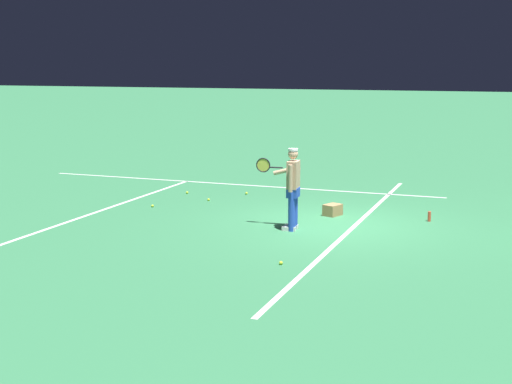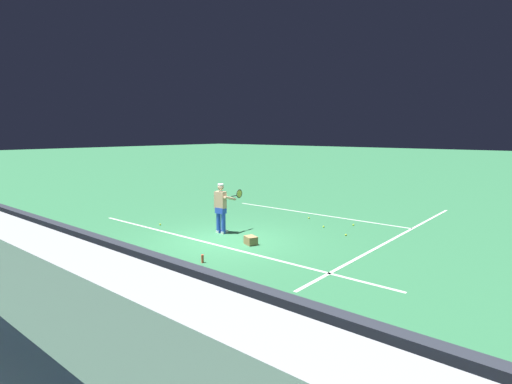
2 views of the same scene
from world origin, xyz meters
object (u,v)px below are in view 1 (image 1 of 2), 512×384
tennis_player (292,188)px  tennis_ball_far_right (153,206)px  tennis_ball_far_left (187,193)px  water_bottle (429,216)px  ball_box_cardboard (333,210)px  tennis_ball_midcourt (246,193)px  tennis_ball_toward_net (209,200)px  tennis_ball_on_baseline (281,263)px

tennis_player → tennis_ball_far_right: 4.13m
tennis_ball_far_left → water_bottle: water_bottle is taller
tennis_ball_far_left → water_bottle: (-1.16, -6.51, 0.08)m
ball_box_cardboard → tennis_ball_midcourt: 3.35m
ball_box_cardboard → water_bottle: bearing=-86.0°
tennis_ball_toward_net → water_bottle: 5.57m
tennis_ball_toward_net → tennis_player: bearing=-127.8°
tennis_ball_midcourt → water_bottle: bearing=-108.2°
tennis_player → water_bottle: (1.84, -2.60, -0.78)m
tennis_player → tennis_ball_toward_net: tennis_player is taller
tennis_player → ball_box_cardboard: tennis_player is taller
tennis_ball_on_baseline → tennis_ball_far_left: (5.59, 4.56, 0.00)m
tennis_ball_toward_net → tennis_ball_far_left: (0.71, 0.96, 0.00)m
tennis_ball_toward_net → tennis_ball_midcourt: (1.19, -0.57, 0.00)m
tennis_player → water_bottle: 3.28m
tennis_ball_midcourt → tennis_ball_far_left: bearing=107.3°
water_bottle → tennis_ball_far_left: bearing=79.9°
tennis_ball_on_baseline → tennis_ball_far_left: 7.22m
tennis_ball_far_left → tennis_ball_toward_net: bearing=-126.7°
tennis_ball_toward_net → water_bottle: water_bottle is taller
tennis_player → tennis_ball_far_left: tennis_player is taller
tennis_ball_on_baseline → tennis_ball_far_left: bearing=39.2°
tennis_ball_far_left → tennis_ball_midcourt: bearing=-72.7°
ball_box_cardboard → tennis_ball_far_right: bearing=98.2°
tennis_ball_far_left → water_bottle: bearing=-100.1°
tennis_ball_far_right → tennis_ball_toward_net: bearing=-37.5°
tennis_ball_toward_net → tennis_ball_far_right: size_ratio=1.00×
ball_box_cardboard → tennis_ball_far_right: (-0.62, 4.33, -0.10)m
tennis_player → tennis_ball_midcourt: tennis_player is taller
tennis_ball_far_left → tennis_ball_far_right: (-1.93, -0.02, 0.00)m
tennis_player → tennis_ball_far_right: bearing=74.6°
tennis_ball_midcourt → water_bottle: size_ratio=0.30×
water_bottle → tennis_player: bearing=125.4°
tennis_ball_midcourt → tennis_ball_on_baseline: size_ratio=1.00×
tennis_ball_on_baseline → tennis_ball_far_right: 5.83m
tennis_ball_toward_net → tennis_ball_far_right: bearing=142.5°
tennis_ball_midcourt → tennis_ball_far_left: 1.59m
tennis_ball_toward_net → tennis_ball_far_left: 1.19m
tennis_ball_toward_net → water_bottle: bearing=-94.6°
tennis_ball_toward_net → tennis_ball_midcourt: bearing=-25.5°
ball_box_cardboard → tennis_ball_far_right: size_ratio=6.06×
tennis_ball_on_baseline → tennis_ball_toward_net: bearing=36.4°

